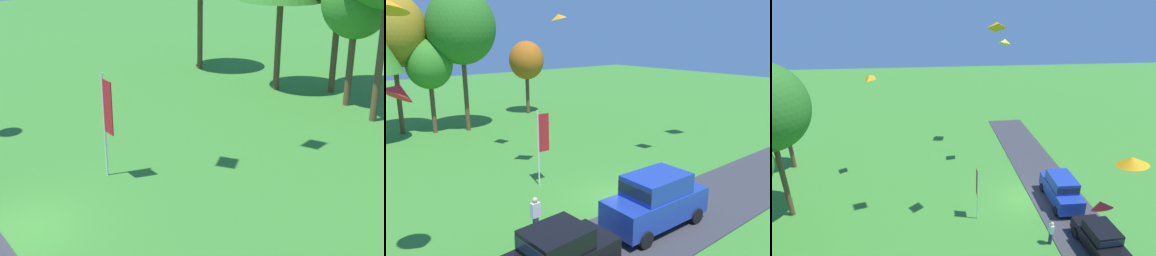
{
  "view_description": "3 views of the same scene",
  "coord_description": "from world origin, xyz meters",
  "views": [
    {
      "loc": [
        15.17,
        -4.23,
        8.87
      ],
      "look_at": [
        0.58,
        6.21,
        2.25
      ],
      "focal_mm": 50.0,
      "sensor_mm": 36.0,
      "label": 1
    },
    {
      "loc": [
        -12.26,
        -11.7,
        7.83
      ],
      "look_at": [
        0.54,
        3.88,
        2.77
      ],
      "focal_mm": 35.0,
      "sensor_mm": 36.0,
      "label": 2
    },
    {
      "loc": [
        -19.78,
        7.04,
        14.38
      ],
      "look_at": [
        1.8,
        4.59,
        5.69
      ],
      "focal_mm": 28.0,
      "sensor_mm": 36.0,
      "label": 3
    }
  ],
  "objects": [
    {
      "name": "ground_plane",
      "position": [
        0.0,
        0.0,
        0.0
      ],
      "size": [
        120.0,
        120.0,
        0.0
      ],
      "primitive_type": "plane",
      "color": "#3D842D"
    },
    {
      "name": "tree_center_back",
      "position": [
        -2.46,
        18.7,
        5.53
      ],
      "size": [
        3.56,
        3.56,
        7.52
      ],
      "color": "brown",
      "rests_on": "ground"
    },
    {
      "name": "flag_banner",
      "position": [
        -1.77,
        4.04,
        2.57
      ],
      "size": [
        0.71,
        0.08,
        4.06
      ],
      "color": "silver",
      "rests_on": "ground"
    }
  ]
}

